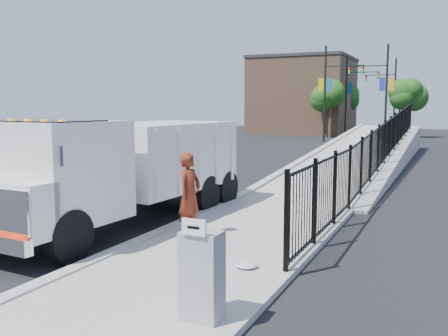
% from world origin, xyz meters
% --- Properties ---
extents(ground, '(120.00, 120.00, 0.00)m').
position_xyz_m(ground, '(0.00, 0.00, 0.00)').
color(ground, black).
rests_on(ground, ground).
extents(sidewalk, '(3.55, 12.00, 0.12)m').
position_xyz_m(sidewalk, '(1.93, -2.00, 0.06)').
color(sidewalk, '#9E998E').
rests_on(sidewalk, ground).
extents(curb, '(0.30, 12.00, 0.16)m').
position_xyz_m(curb, '(0.00, -2.00, 0.08)').
color(curb, '#ADAAA3').
rests_on(curb, ground).
extents(ramp, '(3.95, 24.06, 3.19)m').
position_xyz_m(ramp, '(2.12, 16.00, 0.00)').
color(ramp, '#9E998E').
rests_on(ramp, ground).
extents(iron_fence, '(0.10, 28.00, 1.80)m').
position_xyz_m(iron_fence, '(3.55, 12.00, 0.90)').
color(iron_fence, black).
rests_on(iron_fence, ground).
extents(truck, '(3.18, 8.34, 2.80)m').
position_xyz_m(truck, '(-1.51, -0.07, 1.58)').
color(truck, black).
rests_on(truck, ground).
extents(worker, '(0.53, 0.74, 1.91)m').
position_xyz_m(worker, '(0.81, -0.55, 1.07)').
color(worker, maroon).
rests_on(worker, sidewalk).
extents(utility_cabinet, '(0.55, 0.40, 1.25)m').
position_xyz_m(utility_cabinet, '(3.10, -4.42, 0.75)').
color(utility_cabinet, gray).
rests_on(utility_cabinet, sidewalk).
extents(arrow_sign, '(0.35, 0.04, 0.22)m').
position_xyz_m(arrow_sign, '(3.10, -4.64, 1.48)').
color(arrow_sign, white).
rests_on(arrow_sign, utility_cabinet).
extents(debris, '(0.42, 0.42, 0.10)m').
position_xyz_m(debris, '(2.84, -2.11, 0.17)').
color(debris, silver).
rests_on(debris, sidewalk).
extents(light_pole_0, '(3.77, 0.22, 8.00)m').
position_xyz_m(light_pole_0, '(-3.42, 31.75, 4.36)').
color(light_pole_0, black).
rests_on(light_pole_0, ground).
extents(light_pole_1, '(3.78, 0.22, 8.00)m').
position_xyz_m(light_pole_1, '(0.81, 32.75, 4.36)').
color(light_pole_1, black).
rests_on(light_pole_1, ground).
extents(light_pole_2, '(3.77, 0.22, 8.00)m').
position_xyz_m(light_pole_2, '(-3.33, 40.55, 4.36)').
color(light_pole_2, black).
rests_on(light_pole_2, ground).
extents(light_pole_3, '(3.77, 0.22, 8.00)m').
position_xyz_m(light_pole_3, '(0.16, 45.78, 4.36)').
color(light_pole_3, black).
rests_on(light_pole_3, ground).
extents(tree_0, '(2.74, 2.74, 5.37)m').
position_xyz_m(tree_0, '(-4.44, 37.31, 3.95)').
color(tree_0, '#382314').
rests_on(tree_0, ground).
extents(tree_1, '(2.42, 2.42, 5.21)m').
position_xyz_m(tree_1, '(1.97, 39.96, 3.93)').
color(tree_1, '#382314').
rests_on(tree_1, ground).
extents(tree_2, '(2.95, 2.95, 5.48)m').
position_xyz_m(tree_2, '(-4.93, 47.24, 3.96)').
color(tree_2, '#382314').
rests_on(tree_2, ground).
extents(building, '(10.00, 10.00, 8.00)m').
position_xyz_m(building, '(-9.00, 44.00, 4.00)').
color(building, '#8C664C').
rests_on(building, ground).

